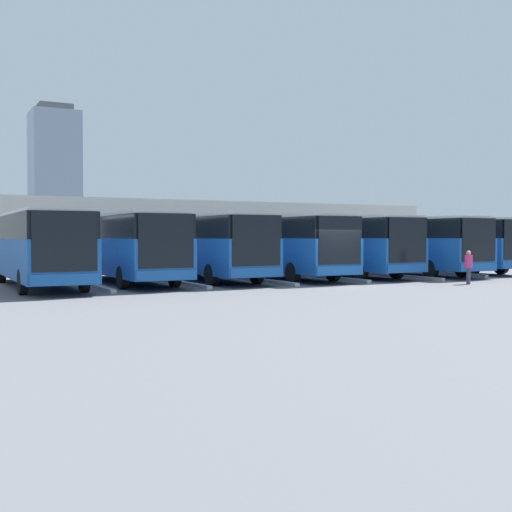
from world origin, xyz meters
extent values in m
plane|color=#5B5B60|center=(0.00, 0.00, 0.00)|extent=(600.00, 600.00, 0.00)
cube|color=#19519E|center=(-12.11, -6.14, 1.28)|extent=(2.61, 11.46, 1.65)
cube|color=black|center=(-12.11, -6.14, 2.61)|extent=(2.57, 11.28, 1.01)
cube|color=silver|center=(-12.11, -6.14, 3.18)|extent=(2.51, 11.00, 0.12)
cylinder|color=black|center=(-13.25, -2.59, 0.49)|extent=(0.30, 0.98, 0.98)
cylinder|color=black|center=(-10.96, -2.60, 0.49)|extent=(0.30, 0.98, 0.98)
cylinder|color=black|center=(-13.26, -9.69, 0.49)|extent=(0.30, 0.98, 0.98)
cylinder|color=black|center=(-10.97, -9.70, 0.49)|extent=(0.30, 0.98, 0.98)
cube|color=#B2B2AD|center=(-10.09, -4.43, 0.07)|extent=(0.25, 7.35, 0.15)
cube|color=#19519E|center=(-8.07, -5.16, 1.28)|extent=(2.61, 11.46, 1.65)
cube|color=black|center=(-8.07, -5.16, 2.61)|extent=(2.57, 11.28, 1.01)
cube|color=black|center=(-8.06, 0.58, 2.03)|extent=(2.28, 0.04, 2.17)
cube|color=#19519E|center=(-8.06, 0.59, 0.67)|extent=(2.46, 0.06, 0.40)
cube|color=silver|center=(-8.07, -5.16, 3.18)|extent=(2.51, 11.00, 0.12)
cylinder|color=black|center=(-9.21, -1.61, 0.49)|extent=(0.30, 0.98, 0.98)
cylinder|color=black|center=(-6.92, -1.61, 0.49)|extent=(0.30, 0.98, 0.98)
cylinder|color=black|center=(-9.22, -8.71, 0.49)|extent=(0.30, 0.98, 0.98)
cylinder|color=black|center=(-6.93, -8.71, 0.49)|extent=(0.30, 0.98, 0.98)
cube|color=#B2B2AD|center=(-6.05, -3.44, 0.07)|extent=(0.25, 7.35, 0.15)
cube|color=#19519E|center=(-4.04, -5.78, 1.28)|extent=(2.61, 11.46, 1.65)
cube|color=black|center=(-4.04, -5.78, 2.61)|extent=(2.57, 11.28, 1.01)
cube|color=black|center=(-4.03, -0.04, 2.03)|extent=(2.28, 0.04, 2.17)
cube|color=#19519E|center=(-4.03, -0.03, 0.67)|extent=(2.46, 0.06, 0.40)
cube|color=silver|center=(-4.04, -5.78, 3.18)|extent=(2.51, 11.00, 0.12)
cylinder|color=black|center=(-5.18, -2.23, 0.49)|extent=(0.30, 0.98, 0.98)
cylinder|color=black|center=(-2.88, -2.23, 0.49)|extent=(0.30, 0.98, 0.98)
cylinder|color=black|center=(-5.19, -9.33, 0.49)|extent=(0.30, 0.98, 0.98)
cylinder|color=black|center=(-2.89, -9.33, 0.49)|extent=(0.30, 0.98, 0.98)
cube|color=#B2B2AD|center=(-2.02, -4.06, 0.07)|extent=(0.25, 7.35, 0.15)
cube|color=#19519E|center=(0.00, -5.64, 1.28)|extent=(2.61, 11.46, 1.65)
cube|color=black|center=(0.00, -5.64, 2.61)|extent=(2.57, 11.28, 1.01)
cube|color=black|center=(0.01, 0.10, 2.03)|extent=(2.28, 0.04, 2.17)
cube|color=#19519E|center=(0.01, 0.10, 0.67)|extent=(2.46, 0.06, 0.40)
cube|color=silver|center=(0.00, -5.64, 3.18)|extent=(2.51, 11.00, 0.12)
cylinder|color=black|center=(-1.14, -2.09, 0.49)|extent=(0.30, 0.98, 0.98)
cylinder|color=black|center=(1.15, -2.10, 0.49)|extent=(0.30, 0.98, 0.98)
cylinder|color=black|center=(-1.15, -9.19, 0.49)|extent=(0.30, 0.98, 0.98)
cylinder|color=black|center=(1.14, -9.20, 0.49)|extent=(0.30, 0.98, 0.98)
cube|color=#B2B2AD|center=(2.02, -3.93, 0.07)|extent=(0.25, 7.35, 0.15)
cube|color=#19519E|center=(4.04, -5.99, 1.28)|extent=(2.61, 11.46, 1.65)
cube|color=black|center=(4.04, -5.99, 2.61)|extent=(2.57, 11.28, 1.01)
cube|color=black|center=(4.04, -0.25, 2.03)|extent=(2.28, 0.04, 2.17)
cube|color=#19519E|center=(4.04, -0.24, 0.67)|extent=(2.46, 0.06, 0.40)
cube|color=silver|center=(4.04, -5.99, 3.18)|extent=(2.51, 11.00, 0.12)
cylinder|color=black|center=(2.89, -2.44, 0.49)|extent=(0.30, 0.98, 0.98)
cylinder|color=black|center=(5.19, -2.44, 0.49)|extent=(0.30, 0.98, 0.98)
cylinder|color=black|center=(2.88, -9.54, 0.49)|extent=(0.30, 0.98, 0.98)
cylinder|color=black|center=(5.18, -9.54, 0.49)|extent=(0.30, 0.98, 0.98)
cube|color=#B2B2AD|center=(6.05, -4.27, 0.07)|extent=(0.25, 7.35, 0.15)
cube|color=#19519E|center=(8.07, -5.94, 1.28)|extent=(2.61, 11.46, 1.65)
cube|color=black|center=(8.07, -5.94, 2.61)|extent=(2.57, 11.28, 1.01)
cube|color=black|center=(8.08, -0.20, 2.03)|extent=(2.28, 0.04, 2.17)
cube|color=#19519E|center=(8.08, -0.20, 0.67)|extent=(2.46, 0.06, 0.40)
cube|color=silver|center=(8.07, -5.94, 3.18)|extent=(2.51, 11.00, 0.12)
cylinder|color=black|center=(6.93, -2.39, 0.49)|extent=(0.30, 0.98, 0.98)
cylinder|color=black|center=(9.22, -2.40, 0.49)|extent=(0.30, 0.98, 0.98)
cylinder|color=black|center=(6.92, -9.49, 0.49)|extent=(0.30, 0.98, 0.98)
cylinder|color=black|center=(9.21, -9.50, 0.49)|extent=(0.30, 0.98, 0.98)
cube|color=#B2B2AD|center=(10.09, -4.23, 0.07)|extent=(0.25, 7.35, 0.15)
cube|color=#19519E|center=(12.11, -5.23, 1.28)|extent=(2.61, 11.46, 1.65)
cube|color=black|center=(12.11, -5.23, 2.61)|extent=(2.57, 11.28, 1.01)
cube|color=black|center=(12.12, 0.51, 2.03)|extent=(2.28, 0.04, 2.17)
cube|color=#19519E|center=(12.12, 0.51, 0.67)|extent=(2.46, 0.06, 0.40)
cube|color=silver|center=(12.11, -5.23, 3.18)|extent=(2.51, 11.00, 0.12)
cylinder|color=black|center=(10.97, -1.68, 0.49)|extent=(0.30, 0.98, 0.98)
cylinder|color=black|center=(13.26, -1.69, 0.49)|extent=(0.30, 0.98, 0.98)
cylinder|color=black|center=(10.96, -8.78, 0.49)|extent=(0.30, 0.98, 0.98)
cylinder|color=black|center=(13.25, -8.79, 0.49)|extent=(0.30, 0.98, 0.98)
cylinder|color=#38384C|center=(-5.59, 2.29, 0.38)|extent=(0.24, 0.24, 0.75)
cylinder|color=#38384C|center=(-5.73, 2.16, 0.38)|extent=(0.24, 0.24, 0.75)
cylinder|color=#D13375|center=(-5.66, 2.23, 1.05)|extent=(0.49, 0.49, 0.59)
sphere|color=tan|center=(-5.66, 2.23, 1.45)|extent=(0.20, 0.20, 0.20)
cube|color=beige|center=(0.00, -23.48, 2.38)|extent=(41.40, 10.61, 4.75)
cube|color=silver|center=(0.00, -30.28, 4.50)|extent=(41.40, 3.00, 0.24)
cylinder|color=slate|center=(-14.49, -31.38, 2.25)|extent=(0.20, 0.20, 4.50)
cube|color=#7F8EA3|center=(-25.87, -211.34, 23.03)|extent=(16.25, 16.25, 46.07)
cube|color=#4C4C51|center=(-25.87, -211.34, 47.27)|extent=(11.37, 11.37, 2.40)
camera|label=1|loc=(16.64, 23.74, 2.22)|focal=45.00mm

